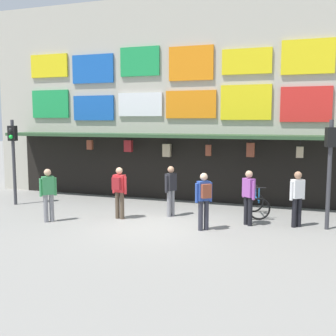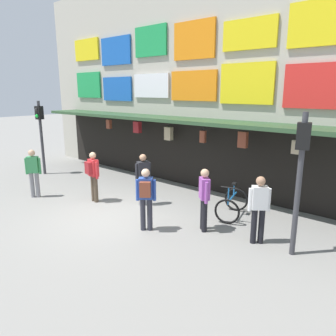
{
  "view_description": "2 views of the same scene",
  "coord_description": "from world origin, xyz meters",
  "views": [
    {
      "loc": [
        4.15,
        -11.22,
        3.18
      ],
      "look_at": [
        -0.07,
        1.4,
        1.6
      ],
      "focal_mm": 43.06,
      "sensor_mm": 36.0,
      "label": 1
    },
    {
      "loc": [
        7.1,
        -5.65,
        3.62
      ],
      "look_at": [
        1.14,
        1.24,
        1.4
      ],
      "focal_mm": 34.1,
      "sensor_mm": 36.0,
      "label": 2
    }
  ],
  "objects": [
    {
      "name": "shopfront",
      "position": [
        0.0,
        4.57,
        3.96
      ],
      "size": [
        18.0,
        2.6,
        8.0
      ],
      "color": "#B2AD9E",
      "rests_on": "ground"
    },
    {
      "name": "pedestrian_in_black",
      "position": [
        2.66,
        0.92,
        0.95
      ],
      "size": [
        0.42,
        0.4,
        1.68
      ],
      "color": "black",
      "rests_on": "ground"
    },
    {
      "name": "pedestrian_in_blue",
      "position": [
        -3.33,
        -0.66,
        0.95
      ],
      "size": [
        0.41,
        0.41,
        1.68
      ],
      "color": "gray",
      "rests_on": "ground"
    },
    {
      "name": "bicycle_parked",
      "position": [
        2.76,
        2.21,
        0.39
      ],
      "size": [
        1.01,
        1.31,
        1.05
      ],
      "color": "black",
      "rests_on": "ground"
    },
    {
      "name": "pedestrian_in_white",
      "position": [
        1.52,
        -0.08,
        0.98
      ],
      "size": [
        0.48,
        0.47,
        1.68
      ],
      "color": "#2D2D38",
      "rests_on": "ground"
    },
    {
      "name": "ground_plane",
      "position": [
        0.0,
        0.0,
        0.0
      ],
      "size": [
        80.0,
        80.0,
        0.0
      ],
      "primitive_type": "plane",
      "color": "gray"
    },
    {
      "name": "traffic_light_far",
      "position": [
        4.92,
        1.19,
        2.14
      ],
      "size": [
        0.34,
        0.35,
        3.2
      ],
      "color": "#38383D",
      "rests_on": "ground"
    },
    {
      "name": "pedestrian_in_red",
      "position": [
        0.08,
        1.26,
        0.95
      ],
      "size": [
        0.34,
        0.5,
        1.68
      ],
      "color": "gray",
      "rests_on": "ground"
    },
    {
      "name": "pedestrian_in_green",
      "position": [
        4.06,
        1.16,
        0.95
      ],
      "size": [
        0.43,
        0.4,
        1.68
      ],
      "color": "black",
      "rests_on": "ground"
    },
    {
      "name": "traffic_light_near",
      "position": [
        -6.1,
        1.17,
        2.14
      ],
      "size": [
        0.32,
        0.35,
        3.2
      ],
      "color": "#38383D",
      "rests_on": "ground"
    },
    {
      "name": "pedestrian_in_yellow",
      "position": [
        -1.4,
        0.4,
        0.98
      ],
      "size": [
        0.53,
        0.39,
        1.68
      ],
      "color": "brown",
      "rests_on": "ground"
    }
  ]
}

